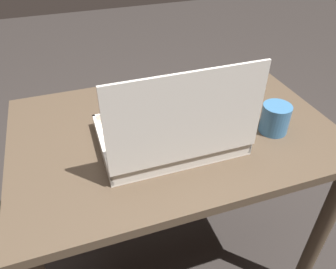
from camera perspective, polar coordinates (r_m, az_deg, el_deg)
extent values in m
plane|color=#2D2826|center=(1.65, 0.60, -20.67)|extent=(8.00, 8.00, 0.00)
cube|color=#4C3D2D|center=(1.09, 0.84, 0.70)|extent=(1.04, 0.71, 0.03)
cylinder|color=#4C3D2D|center=(1.71, 12.19, -0.74)|extent=(0.06, 0.06, 0.73)
cylinder|color=#4C3D2D|center=(1.54, -20.31, -7.77)|extent=(0.06, 0.06, 0.73)
cylinder|color=#4C3D2D|center=(1.39, 24.83, -15.61)|extent=(0.06, 0.06, 0.73)
cube|color=silver|center=(1.03, 0.00, -0.76)|extent=(0.42, 0.29, 0.01)
cube|color=beige|center=(1.12, -2.37, 4.40)|extent=(0.42, 0.01, 0.04)
cube|color=beige|center=(0.91, 2.92, -4.83)|extent=(0.42, 0.01, 0.04)
cube|color=beige|center=(1.08, 10.31, 2.39)|extent=(0.01, 0.29, 0.04)
cube|color=beige|center=(0.98, -11.43, -2.09)|extent=(0.01, 0.29, 0.04)
cube|color=beige|center=(0.81, 3.46, 2.65)|extent=(0.42, 0.01, 0.26)
ellipsoid|color=white|center=(1.12, 4.63, 4.32)|extent=(0.08, 0.08, 0.04)
ellipsoid|color=#B77A38|center=(1.08, -1.68, 3.17)|extent=(0.08, 0.08, 0.05)
torus|color=#9E6633|center=(1.07, -8.76, 1.34)|extent=(0.08, 0.08, 0.02)
ellipsoid|color=tan|center=(1.05, 6.67, 1.73)|extent=(0.08, 0.08, 0.04)
torus|color=pink|center=(1.02, 0.13, -0.14)|extent=(0.08, 0.08, 0.02)
ellipsoid|color=black|center=(0.98, -7.03, -1.33)|extent=(0.08, 0.08, 0.04)
ellipsoid|color=black|center=(0.99, 8.84, -1.20)|extent=(0.08, 0.08, 0.04)
torus|color=black|center=(0.95, 1.54, -3.43)|extent=(0.08, 0.08, 0.02)
torus|color=#381E11|center=(0.92, -6.10, -5.03)|extent=(0.08, 0.08, 0.02)
cylinder|color=teal|center=(1.09, 18.15, 2.66)|extent=(0.09, 0.09, 0.09)
cylinder|color=black|center=(1.07, 18.59, 4.58)|extent=(0.07, 0.07, 0.01)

